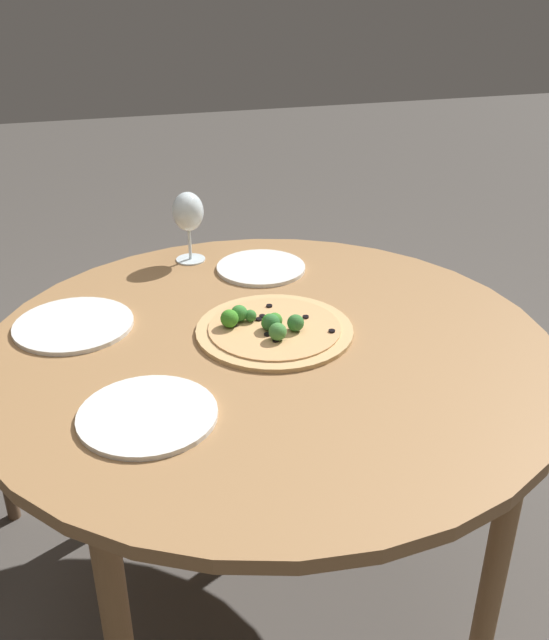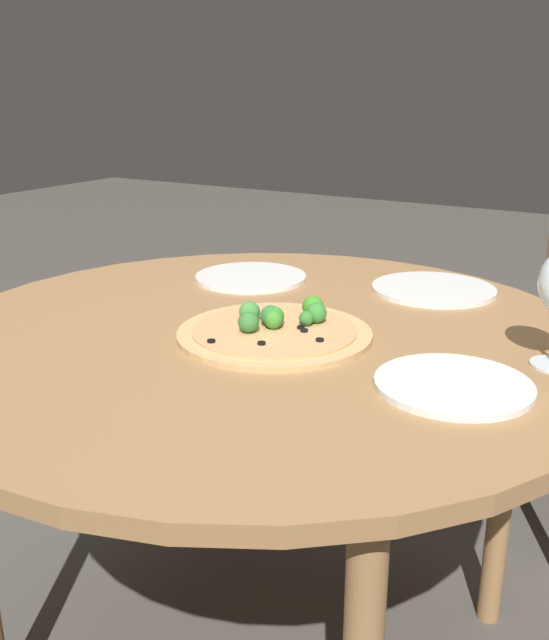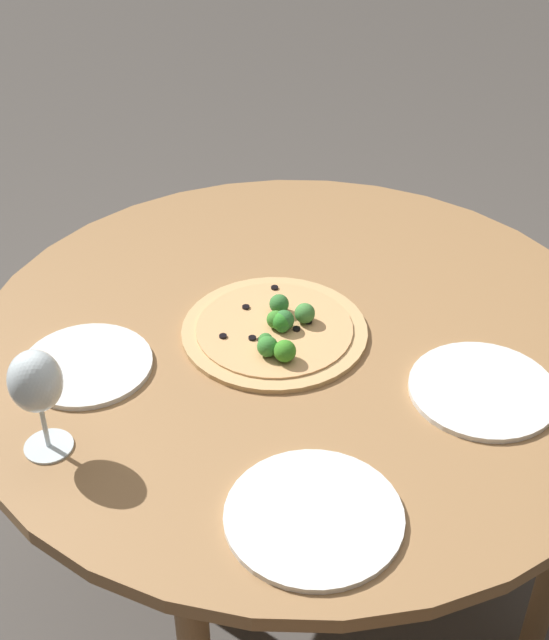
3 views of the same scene
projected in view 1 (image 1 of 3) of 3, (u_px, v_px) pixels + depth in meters
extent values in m
plane|color=#4C4742|center=(270.00, 593.00, 1.84)|extent=(12.00, 12.00, 0.00)
cylinder|color=olive|center=(268.00, 349.00, 1.50)|extent=(1.20, 1.20, 0.03)
cylinder|color=olive|center=(97.00, 421.00, 1.90)|extent=(0.05, 0.05, 0.72)
cylinder|color=olive|center=(358.00, 380.00, 2.08)|extent=(0.05, 0.05, 0.72)
cylinder|color=olive|center=(495.00, 571.00, 1.44)|extent=(0.05, 0.05, 0.72)
cylinder|color=brown|center=(2.00, 461.00, 1.99)|extent=(0.04, 0.04, 0.41)
cylinder|color=tan|center=(274.00, 330.00, 1.53)|extent=(0.34, 0.34, 0.01)
cylinder|color=tan|center=(274.00, 327.00, 1.53)|extent=(0.29, 0.29, 0.00)
sphere|color=#388523|center=(230.00, 318.00, 1.52)|extent=(0.04, 0.04, 0.04)
sphere|color=#3A812A|center=(275.00, 320.00, 1.52)|extent=(0.03, 0.03, 0.03)
sphere|color=#327032|center=(296.00, 323.00, 1.50)|extent=(0.04, 0.04, 0.04)
sphere|color=#41813A|center=(278.00, 332.00, 1.47)|extent=(0.04, 0.04, 0.04)
sphere|color=#32722D|center=(250.00, 316.00, 1.54)|extent=(0.03, 0.03, 0.03)
sphere|color=#2F6E31|center=(271.00, 323.00, 1.50)|extent=(0.04, 0.04, 0.04)
sphere|color=#2F8528|center=(270.00, 322.00, 1.51)|extent=(0.04, 0.04, 0.04)
sphere|color=#2C742B|center=(268.00, 323.00, 1.51)|extent=(0.03, 0.03, 0.03)
sphere|color=#347B2F|center=(239.00, 313.00, 1.54)|extent=(0.04, 0.04, 0.04)
cylinder|color=black|center=(262.00, 316.00, 1.57)|extent=(0.01, 0.01, 0.00)
cylinder|color=black|center=(269.00, 306.00, 1.61)|extent=(0.01, 0.01, 0.00)
cylinder|color=black|center=(271.00, 329.00, 1.51)|extent=(0.01, 0.01, 0.00)
cylinder|color=black|center=(260.00, 319.00, 1.55)|extent=(0.01, 0.01, 0.00)
cylinder|color=black|center=(268.00, 334.00, 1.49)|extent=(0.01, 0.01, 0.00)
cylinder|color=black|center=(306.00, 317.00, 1.56)|extent=(0.01, 0.01, 0.00)
cylinder|color=black|center=(276.00, 340.00, 1.47)|extent=(0.01, 0.01, 0.00)
cylinder|color=black|center=(234.00, 325.00, 1.53)|extent=(0.01, 0.01, 0.00)
cylinder|color=black|center=(332.00, 331.00, 1.51)|extent=(0.01, 0.01, 0.00)
cylinder|color=silver|center=(191.00, 259.00, 1.89)|extent=(0.08, 0.08, 0.00)
cylinder|color=silver|center=(190.00, 245.00, 1.87)|extent=(0.01, 0.01, 0.08)
ellipsoid|color=silver|center=(188.00, 211.00, 1.83)|extent=(0.08, 0.08, 0.10)
cylinder|color=silver|center=(261.00, 268.00, 1.83)|extent=(0.23, 0.23, 0.01)
cylinder|color=silver|center=(148.00, 415.00, 1.25)|extent=(0.25, 0.25, 0.01)
cylinder|color=silver|center=(74.00, 325.00, 1.55)|extent=(0.26, 0.26, 0.01)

